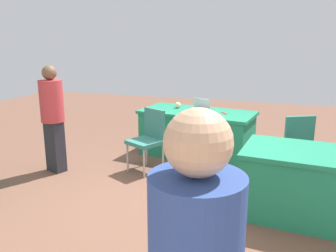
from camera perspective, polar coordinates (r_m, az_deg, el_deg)
The scene contains 9 objects.
ground_plane at distance 4.70m, azimuth -0.23°, elevation -10.87°, with size 14.40×14.40×0.00m, color brown.
table_foreground at distance 6.07m, azimuth 4.68°, elevation -1.15°, with size 2.00×1.16×0.78m.
table_mid_left at distance 4.30m, azimuth 22.68°, elevation -8.84°, with size 1.67×1.05×0.78m.
chair_tucked_left at distance 5.33m, azimuth -3.17°, elevation -1.68°, with size 0.59×0.59×0.94m.
chair_tucked_right at distance 5.23m, azimuth 19.66°, elevation -2.57°, with size 0.59×0.59×0.97m.
person_attendee_standing at distance 5.48m, azimuth -18.15°, elevation 1.85°, with size 0.44×0.44×1.60m.
laptop_silver at distance 5.97m, azimuth 4.99°, elevation 2.79°, with size 0.38×0.37×0.21m.
yarn_ball at distance 6.21m, azimuth 1.60°, elevation 3.40°, with size 0.10×0.10×0.10m, color beige.
scissors_red at distance 5.86m, azimuth 9.07°, elevation 2.09°, with size 0.18×0.04×0.01m, color red.
Camera 1 is at (-1.34, 4.04, 1.99)m, focal length 37.71 mm.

